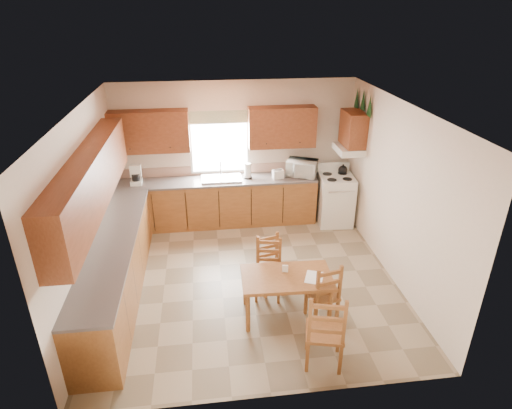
{
  "coord_description": "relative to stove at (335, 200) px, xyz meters",
  "views": [
    {
      "loc": [
        -0.6,
        -5.57,
        3.98
      ],
      "look_at": [
        0.15,
        0.3,
        1.15
      ],
      "focal_mm": 30.0,
      "sensor_mm": 36.0,
      "label": 1
    }
  ],
  "objects": [
    {
      "name": "window_valance",
      "position": [
        -2.18,
        0.49,
        1.58
      ],
      "size": [
        1.19,
        0.01,
        0.24
      ],
      "primitive_type": "cube",
      "color": "#4C703D",
      "rests_on": "wall_back"
    },
    {
      "name": "sink_basin",
      "position": [
        -2.18,
        0.25,
        0.47
      ],
      "size": [
        0.75,
        0.45,
        0.04
      ],
      "primitive_type": "cube",
      "color": "silver",
      "rests_on": "counter_back"
    },
    {
      "name": "dining_table",
      "position": [
        -1.47,
        -2.62,
        -0.15
      ],
      "size": [
        1.23,
        0.74,
        0.65
      ],
      "primitive_type": "cube",
      "rotation": [
        0.0,
        0.0,
        -0.04
      ],
      "color": "brown",
      "rests_on": "floor"
    },
    {
      "name": "upper_cab_stove",
      "position": [
        0.2,
        -0.05,
        1.43
      ],
      "size": [
        0.33,
        0.62,
        0.62
      ],
      "primitive_type": "cube",
      "color": "brown",
      "rests_on": "wall_right"
    },
    {
      "name": "backsplash",
      "position": [
        -2.25,
        0.54,
        0.54
      ],
      "size": [
        3.75,
        0.01,
        0.18
      ],
      "primitive_type": "cube",
      "color": "#A27A64",
      "rests_on": "counter_back"
    },
    {
      "name": "stove",
      "position": [
        0.0,
        0.0,
        0.0
      ],
      "size": [
        0.69,
        0.71,
        0.95
      ],
      "primitive_type": "cube",
      "rotation": [
        0.0,
        0.0,
        -0.08
      ],
      "color": "silver",
      "rests_on": "floor"
    },
    {
      "name": "lower_cab_back",
      "position": [
        -2.25,
        0.25,
        -0.03
      ],
      "size": [
        3.75,
        0.6,
        0.88
      ],
      "primitive_type": "cube",
      "color": "brown",
      "rests_on": "floor"
    },
    {
      "name": "upper_cab_left",
      "position": [
        -3.96,
        -1.85,
        1.38
      ],
      "size": [
        0.33,
        3.6,
        0.75
      ],
      "primitive_type": "cube",
      "color": "brown",
      "rests_on": "wall_left"
    },
    {
      "name": "table_paper",
      "position": [
        -1.11,
        -2.69,
        0.18
      ],
      "size": [
        0.32,
        0.36,
        0.0
      ],
      "primitive_type": "cube",
      "rotation": [
        0.0,
        0.0,
        -0.38
      ],
      "color": "white",
      "rests_on": "dining_table"
    },
    {
      "name": "counter_left",
      "position": [
        -3.83,
        -1.85,
        0.43
      ],
      "size": [
        0.63,
        3.6,
        0.04
      ],
      "primitive_type": "cube",
      "color": "#57504D",
      "rests_on": "lower_cab_left"
    },
    {
      "name": "paper_towel",
      "position": [
        -1.68,
        0.26,
        0.59
      ],
      "size": [
        0.16,
        0.16,
        0.29
      ],
      "primitive_type": "cylinder",
      "rotation": [
        0.0,
        0.0,
        -0.38
      ],
      "color": "white",
      "rests_on": "counter_back"
    },
    {
      "name": "pine_decal_c",
      "position": [
        0.33,
        0.27,
        1.91
      ],
      "size": [
        0.22,
        0.22,
        0.36
      ],
      "primitive_type": "cone",
      "color": "#163E1B",
      "rests_on": "wall_right"
    },
    {
      "name": "upper_cab_back_left",
      "position": [
        -3.43,
        0.38,
        1.38
      ],
      "size": [
        1.41,
        0.33,
        0.75
      ],
      "primitive_type": "cube",
      "color": "brown",
      "rests_on": "wall_back"
    },
    {
      "name": "chair_far_left",
      "position": [
        -1.58,
        -2.01,
        -0.03
      ],
      "size": [
        0.45,
        0.44,
        0.88
      ],
      "primitive_type": "cube",
      "rotation": [
        0.0,
        0.0,
        0.26
      ],
      "color": "brown",
      "rests_on": "floor"
    },
    {
      "name": "floor",
      "position": [
        -1.88,
        -1.7,
        -0.47
      ],
      "size": [
        4.5,
        4.5,
        0.0
      ],
      "primitive_type": "plane",
      "color": "#8A7A5D",
      "rests_on": "ground"
    },
    {
      "name": "chair_near_left",
      "position": [
        -1.0,
        -2.75,
        -0.02
      ],
      "size": [
        0.45,
        0.43,
        0.91
      ],
      "primitive_type": "cube",
      "rotation": [
        0.0,
        0.0,
        3.34
      ],
      "color": "brown",
      "rests_on": "floor"
    },
    {
      "name": "wall_left",
      "position": [
        -4.13,
        -1.7,
        0.88
      ],
      "size": [
        4.5,
        4.5,
        0.0
      ],
      "primitive_type": "plane",
      "color": "beige",
      "rests_on": "floor"
    },
    {
      "name": "microwave",
      "position": [
        -0.63,
        0.25,
        0.6
      ],
      "size": [
        0.63,
        0.55,
        0.31
      ],
      "primitive_type": "imported",
      "rotation": [
        0.0,
        0.0,
        -0.4
      ],
      "color": "silver",
      "rests_on": "counter_back"
    },
    {
      "name": "wall_back",
      "position": [
        -1.88,
        0.55,
        0.88
      ],
      "size": [
        4.5,
        4.5,
        0.0
      ],
      "primitive_type": "plane",
      "color": "beige",
      "rests_on": "floor"
    },
    {
      "name": "toaster",
      "position": [
        -1.11,
        0.18,
        0.53
      ],
      "size": [
        0.22,
        0.16,
        0.16
      ],
      "primitive_type": "cube",
      "rotation": [
        0.0,
        0.0,
        0.17
      ],
      "color": "silver",
      "rests_on": "counter_back"
    },
    {
      "name": "lower_cab_left",
      "position": [
        -3.83,
        -1.85,
        -0.03
      ],
      "size": [
        0.6,
        3.6,
        0.88
      ],
      "primitive_type": "cube",
      "color": "brown",
      "rests_on": "floor"
    },
    {
      "name": "range_hood",
      "position": [
        0.15,
        -0.05,
        1.05
      ],
      "size": [
        0.44,
        0.62,
        0.12
      ],
      "primitive_type": "cube",
      "color": "silver",
      "rests_on": "wall_right"
    },
    {
      "name": "counter_back",
      "position": [
        -2.25,
        0.25,
        0.43
      ],
      "size": [
        3.75,
        0.63,
        0.04
      ],
      "primitive_type": "cube",
      "color": "#57504D",
      "rests_on": "lower_cab_back"
    },
    {
      "name": "pine_decal_b",
      "position": [
        0.33,
        -0.05,
        1.95
      ],
      "size": [
        0.22,
        0.22,
        0.36
      ],
      "primitive_type": "cone",
      "color": "#163E1B",
      "rests_on": "wall_right"
    },
    {
      "name": "window_frame",
      "position": [
        -2.18,
        0.52,
        1.08
      ],
      "size": [
        1.13,
        0.02,
        1.18
      ],
      "primitive_type": "cube",
      "color": "silver",
      "rests_on": "wall_back"
    },
    {
      "name": "table_card",
      "position": [
        -1.47,
        -2.52,
        0.23
      ],
      "size": [
        0.08,
        0.04,
        0.11
      ],
      "primitive_type": "cube",
      "rotation": [
        0.0,
        0.0,
        -0.23
      ],
      "color": "white",
      "rests_on": "dining_table"
    },
    {
      "name": "window_pane",
      "position": [
        -2.18,
        0.51,
        1.08
      ],
      "size": [
        1.05,
        0.01,
        1.1
      ],
      "primitive_type": "cube",
      "color": "white",
      "rests_on": "wall_back"
    },
    {
      "name": "chair_far_right",
      "position": [
        -1.65,
        -2.17,
        -0.02
      ],
      "size": [
        0.45,
        0.43,
        0.91
      ],
      "primitive_type": "cube",
      "rotation": [
        0.0,
        0.0,
        -0.21
      ],
      "color": "brown",
      "rests_on": "floor"
    },
    {
      "name": "coffeemaker",
      "position": [
        -3.74,
        0.22,
        0.63
      ],
      "size": [
        0.29,
        0.31,
        0.36
      ],
      "primitive_type": "cube",
      "rotation": [
        0.0,
        0.0,
        0.38
      ],
      "color": "silver",
      "rests_on": "counter_back"
    },
    {
      "name": "upper_cab_back_right",
      "position": [
        -1.02,
        0.38,
        1.38
      ],
      "size": [
        1.25,
        0.33,
        0.75
      ],
      "primitive_type": "cube",
      "color": "brown",
      "rests_on": "wall_back"
    },
    {
      "name": "wall_right",
      "position": [
        0.37,
        -1.7,
        0.88
      ],
      "size": [
        4.5,
        4.5,
        0.0
      ],
      "primitive_type": "plane",
      "color": "beige",
      "rests_on": "floor"
    },
    {
      "name": "pine_decal_a",
      "position": [
        0.33,
        -0.37,
        1.91
      ],
      "size": [
        0.22,
        0.22,
        0.36
      ],
      "primitive_type": "cone",
      "color": "#163E1B",
      "rests_on": "wall_right"
    },
    {
      "name": "ceiling",
      "position": [
        -1.88,
        -1.7,
        2.23
      ],
      "size": [
        4.5,
        4.5,
        0.0
      ],
      "primitive_type": "plane",
      "color": "#96532F",
      "rests_on": "floor"
    },
    {
      "name": "chair_near_right",
      "position": [
        -1.18,
        -3.51,
        0.05
      ],
      "size": [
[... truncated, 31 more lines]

